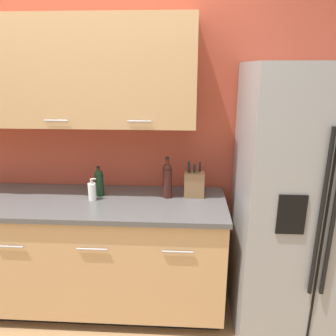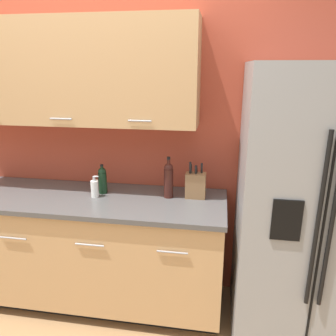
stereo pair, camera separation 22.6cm
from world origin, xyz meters
TOP-DOWN VIEW (x-y plane):
  - wall_back at (-0.04, 1.04)m, footprint 10.00×0.39m
  - counter_unit at (-0.16, 0.74)m, footprint 2.34×0.64m
  - refrigerator at (1.51, 0.68)m, footprint 0.86×0.76m
  - knife_block at (0.78, 0.85)m, footprint 0.15×0.09m
  - wine_bottle at (0.58, 0.82)m, footprint 0.07×0.07m
  - soap_dispenser at (0.05, 0.74)m, footprint 0.06×0.06m
  - oil_bottle at (0.08, 0.83)m, footprint 0.06×0.06m

SIDE VIEW (x-z plane):
  - counter_unit at x=-0.16m, z-range 0.01..0.91m
  - refrigerator at x=1.51m, z-range 0.00..1.85m
  - soap_dispenser at x=0.05m, z-range 0.88..1.05m
  - knife_block at x=0.78m, z-range 0.86..1.14m
  - oil_bottle at x=0.08m, z-range 0.89..1.12m
  - wine_bottle at x=0.58m, z-range 0.88..1.19m
  - wall_back at x=-0.04m, z-range 0.12..2.72m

